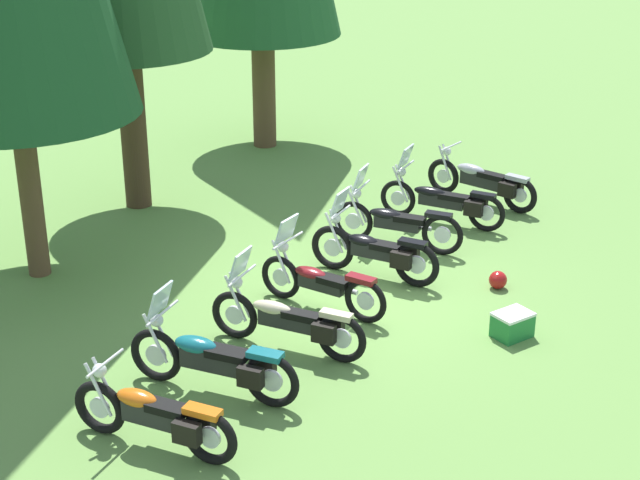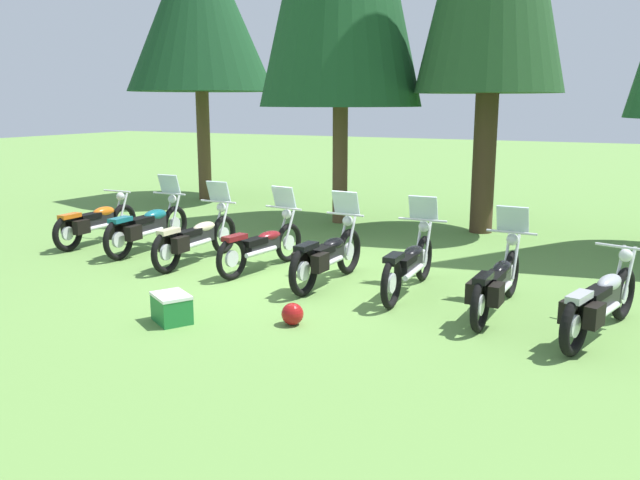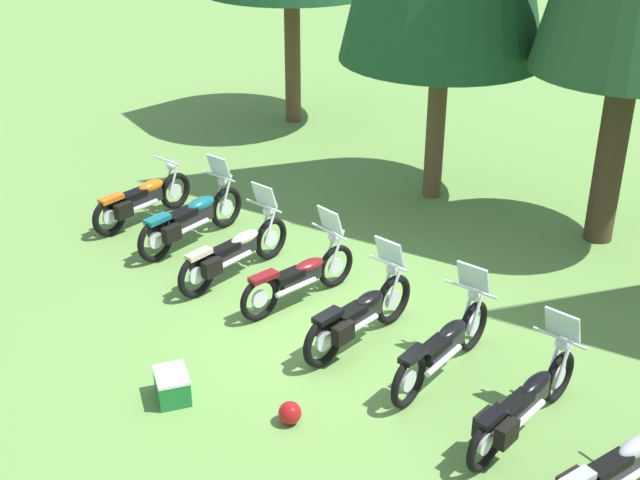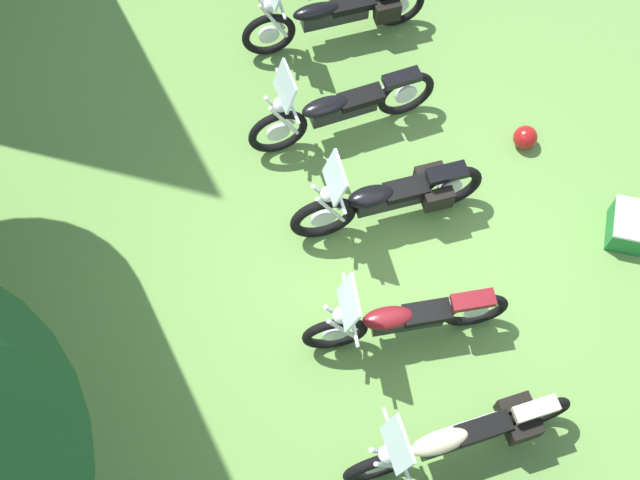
# 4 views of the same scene
# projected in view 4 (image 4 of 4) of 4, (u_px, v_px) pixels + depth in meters

# --- Properties ---
(ground_plane) EXTENTS (80.00, 80.00, 0.00)m
(ground_plane) POSITION_uv_depth(u_px,v_px,m) (395.00, 272.00, 9.02)
(ground_plane) COLOR #608C42
(motorcycle_2) EXTENTS (0.76, 2.34, 1.36)m
(motorcycle_2) POSITION_uv_depth(u_px,v_px,m) (462.00, 437.00, 7.78)
(motorcycle_2) COLOR black
(motorcycle_2) RESTS_ON ground_plane
(motorcycle_3) EXTENTS (0.76, 2.16, 1.35)m
(motorcycle_3) POSITION_uv_depth(u_px,v_px,m) (403.00, 319.00, 8.31)
(motorcycle_3) COLOR black
(motorcycle_3) RESTS_ON ground_plane
(motorcycle_4) EXTENTS (0.66, 2.20, 1.38)m
(motorcycle_4) POSITION_uv_depth(u_px,v_px,m) (390.00, 198.00, 8.89)
(motorcycle_4) COLOR black
(motorcycle_4) RESTS_ON ground_plane
(motorcycle_5) EXTENTS (0.76, 2.30, 1.37)m
(motorcycle_5) POSITION_uv_depth(u_px,v_px,m) (340.00, 108.00, 9.40)
(motorcycle_5) COLOR black
(motorcycle_5) RESTS_ON ground_plane
(motorcycle_6) EXTENTS (0.70, 2.36, 1.35)m
(motorcycle_6) POSITION_uv_depth(u_px,v_px,m) (337.00, 13.00, 10.02)
(motorcycle_6) COLOR black
(motorcycle_6) RESTS_ON ground_plane
(picnic_cooler) EXTENTS (0.65, 0.61, 0.37)m
(picnic_cooler) POSITION_uv_depth(u_px,v_px,m) (628.00, 226.00, 9.06)
(picnic_cooler) COLOR #1E7233
(picnic_cooler) RESTS_ON ground_plane
(dropped_helmet) EXTENTS (0.28, 0.28, 0.28)m
(dropped_helmet) POSITION_uv_depth(u_px,v_px,m) (525.00, 137.00, 9.61)
(dropped_helmet) COLOR maroon
(dropped_helmet) RESTS_ON ground_plane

